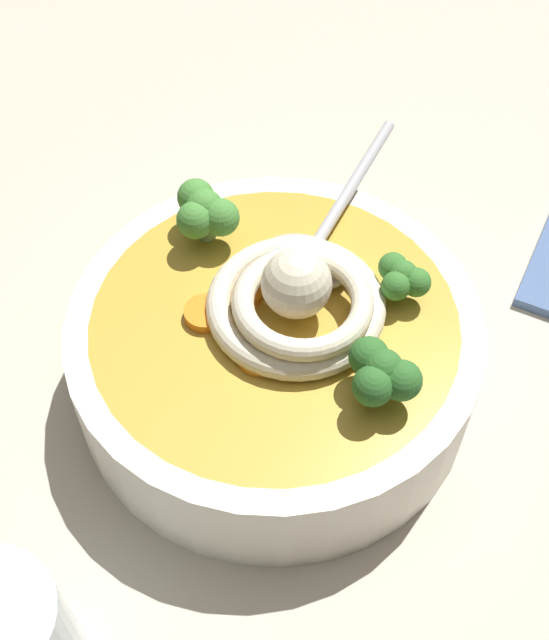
% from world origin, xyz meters
% --- Properties ---
extents(table_slab, '(1.22, 1.22, 0.03)m').
position_xyz_m(table_slab, '(0.00, 0.00, 0.01)').
color(table_slab, '#BCB29E').
rests_on(table_slab, ground).
extents(soup_bowl, '(0.26, 0.26, 0.07)m').
position_xyz_m(soup_bowl, '(0.03, -0.04, 0.06)').
color(soup_bowl, silver).
rests_on(soup_bowl, table_slab).
extents(noodle_pile, '(0.12, 0.12, 0.05)m').
position_xyz_m(noodle_pile, '(0.04, -0.03, 0.11)').
color(noodle_pile, beige).
rests_on(noodle_pile, soup_bowl).
extents(soup_spoon, '(0.06, 0.17, 0.02)m').
position_xyz_m(soup_spoon, '(0.02, 0.02, 0.10)').
color(soup_spoon, '#B7B7BC').
rests_on(soup_spoon, soup_bowl).
extents(broccoli_floret_rear, '(0.05, 0.04, 0.04)m').
position_xyz_m(broccoli_floret_rear, '(0.11, -0.05, 0.12)').
color(broccoli_floret_rear, '#7A9E60').
rests_on(broccoli_floret_rear, soup_bowl).
extents(broccoli_floret_beside_chili, '(0.04, 0.03, 0.03)m').
position_xyz_m(broccoli_floret_beside_chili, '(0.08, 0.02, 0.11)').
color(broccoli_floret_beside_chili, '#7A9E60').
rests_on(broccoli_floret_beside_chili, soup_bowl).
extents(broccoli_floret_beside_noodles, '(0.05, 0.04, 0.04)m').
position_xyz_m(broccoli_floret_beside_noodles, '(-0.05, -0.00, 0.12)').
color(broccoli_floret_beside_noodles, '#7A9E60').
rests_on(broccoli_floret_beside_noodles, soup_bowl).
extents(carrot_slice_left, '(0.03, 0.03, 0.00)m').
position_xyz_m(carrot_slice_left, '(0.03, -0.07, 0.10)').
color(carrot_slice_left, orange).
rests_on(carrot_slice_left, soup_bowl).
extents(carrot_slice_near_spoon, '(0.03, 0.03, 0.01)m').
position_xyz_m(carrot_slice_near_spoon, '(-0.00, -0.03, 0.10)').
color(carrot_slice_near_spoon, orange).
rests_on(carrot_slice_near_spoon, soup_bowl).
extents(carrot_slice_front, '(0.03, 0.03, 0.01)m').
position_xyz_m(carrot_slice_front, '(0.08, -0.03, 0.10)').
color(carrot_slice_front, orange).
rests_on(carrot_slice_front, soup_bowl).
extents(carrot_slice_center, '(0.03, 0.03, 0.01)m').
position_xyz_m(carrot_slice_center, '(-0.01, -0.06, 0.10)').
color(carrot_slice_center, orange).
rests_on(carrot_slice_center, soup_bowl).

